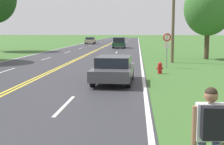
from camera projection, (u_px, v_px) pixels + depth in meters
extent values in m
cube|color=silver|center=(65.00, 105.00, 10.77)|extent=(0.12, 3.00, 0.00)
cube|color=silver|center=(98.00, 72.00, 19.66)|extent=(0.12, 3.00, 0.00)
cube|color=silver|center=(110.00, 59.00, 28.55)|extent=(0.12, 3.00, 0.00)
cube|color=silver|center=(116.00, 52.00, 37.45)|extent=(0.12, 3.00, 0.00)
cube|color=silver|center=(120.00, 48.00, 46.34)|extent=(0.12, 3.00, 0.00)
cube|color=silver|center=(123.00, 46.00, 55.23)|extent=(0.12, 3.00, 0.00)
cube|color=silver|center=(125.00, 44.00, 64.12)|extent=(0.12, 3.00, 0.00)
cube|color=silver|center=(127.00, 42.00, 73.01)|extent=(0.12, 3.00, 0.00)
cube|color=silver|center=(128.00, 41.00, 81.91)|extent=(0.12, 3.00, 0.00)
cube|color=silver|center=(129.00, 40.00, 90.80)|extent=(0.12, 3.00, 0.00)
cube|color=silver|center=(130.00, 39.00, 99.69)|extent=(0.12, 3.00, 0.00)
cube|color=silver|center=(130.00, 38.00, 108.58)|extent=(0.12, 3.00, 0.00)
cube|color=silver|center=(6.00, 71.00, 20.14)|extent=(0.12, 3.00, 0.00)
cube|color=silver|center=(46.00, 59.00, 29.03)|extent=(0.12, 3.00, 0.00)
cube|color=silver|center=(68.00, 52.00, 37.92)|extent=(0.12, 3.00, 0.00)
cube|color=silver|center=(81.00, 48.00, 46.81)|extent=(0.12, 3.00, 0.00)
cube|color=silver|center=(90.00, 45.00, 55.71)|extent=(0.12, 3.00, 0.00)
cube|color=silver|center=(96.00, 43.00, 64.60)|extent=(0.12, 3.00, 0.00)
cube|color=silver|center=(101.00, 42.00, 73.49)|extent=(0.12, 3.00, 0.00)
cube|color=silver|center=(105.00, 41.00, 82.38)|extent=(0.12, 3.00, 0.00)
cube|color=silver|center=(108.00, 40.00, 91.27)|extent=(0.12, 3.00, 0.00)
cube|color=silver|center=(111.00, 39.00, 100.17)|extent=(0.12, 3.00, 0.00)
cube|color=silver|center=(113.00, 38.00, 109.06)|extent=(0.12, 3.00, 0.00)
cube|color=silver|center=(210.00, 122.00, 4.99)|extent=(0.45, 0.20, 0.61)
sphere|color=#936647|center=(211.00, 96.00, 4.94)|extent=(0.22, 0.22, 0.22)
sphere|color=#2D2319|center=(211.00, 93.00, 4.93)|extent=(0.20, 0.20, 0.20)
cylinder|color=#936647|center=(195.00, 125.00, 5.01)|extent=(0.09, 0.09, 0.65)
cube|color=black|center=(213.00, 123.00, 4.81)|extent=(0.36, 0.19, 0.51)
cylinder|color=red|center=(160.00, 69.00, 18.90)|extent=(0.26, 0.26, 0.52)
sphere|color=red|center=(160.00, 64.00, 18.86)|extent=(0.24, 0.24, 0.24)
cylinder|color=red|center=(163.00, 68.00, 18.88)|extent=(0.08, 0.09, 0.09)
cylinder|color=red|center=(157.00, 68.00, 18.90)|extent=(0.08, 0.09, 0.09)
cylinder|color=gray|center=(167.00, 51.00, 21.74)|extent=(0.07, 0.07, 2.39)
cylinder|color=silver|center=(167.00, 37.00, 21.60)|extent=(0.60, 0.02, 0.60)
torus|color=red|center=(167.00, 37.00, 21.58)|extent=(0.55, 0.07, 0.55)
cube|color=silver|center=(167.00, 45.00, 21.67)|extent=(0.44, 0.02, 0.44)
cylinder|color=brown|center=(174.00, 6.00, 24.98)|extent=(0.24, 0.24, 9.06)
cylinder|color=#473828|center=(207.00, 44.00, 28.57)|extent=(0.43, 0.43, 2.79)
ellipsoid|color=#386B2D|center=(208.00, 8.00, 28.14)|extent=(4.34, 4.34, 4.99)
cylinder|color=black|center=(128.00, 81.00, 14.19)|extent=(0.22, 0.66, 0.66)
cylinder|color=black|center=(93.00, 80.00, 14.39)|extent=(0.22, 0.66, 0.66)
cylinder|color=black|center=(132.00, 73.00, 16.78)|extent=(0.22, 0.66, 0.66)
cylinder|color=black|center=(101.00, 72.00, 16.97)|extent=(0.22, 0.66, 0.66)
cube|color=#47474C|center=(114.00, 72.00, 15.55)|extent=(2.01, 4.31, 0.52)
cube|color=#1E232D|center=(114.00, 61.00, 15.65)|extent=(1.72, 2.39, 0.50)
cylinder|color=black|center=(125.00, 46.00, 46.23)|extent=(0.22, 0.64, 0.64)
cylinder|color=black|center=(113.00, 46.00, 46.31)|extent=(0.22, 0.64, 0.64)
cylinder|color=black|center=(125.00, 46.00, 48.76)|extent=(0.22, 0.64, 0.64)
cylinder|color=black|center=(114.00, 45.00, 48.84)|extent=(0.22, 0.64, 0.64)
cube|color=#1E472D|center=(119.00, 44.00, 47.50)|extent=(2.08, 4.19, 0.58)
cube|color=#1E232D|center=(119.00, 40.00, 47.41)|extent=(1.81, 2.94, 0.75)
cylinder|color=black|center=(87.00, 42.00, 63.86)|extent=(0.22, 0.72, 0.72)
cylinder|color=black|center=(95.00, 42.00, 63.77)|extent=(0.22, 0.72, 0.72)
cylinder|color=black|center=(85.00, 42.00, 61.24)|extent=(0.22, 0.72, 0.72)
cylinder|color=black|center=(94.00, 42.00, 61.15)|extent=(0.22, 0.72, 0.72)
cube|color=#C1B28E|center=(90.00, 41.00, 62.47)|extent=(1.93, 4.31, 0.57)
cube|color=#1E232D|center=(90.00, 38.00, 62.24)|extent=(1.66, 2.39, 0.45)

